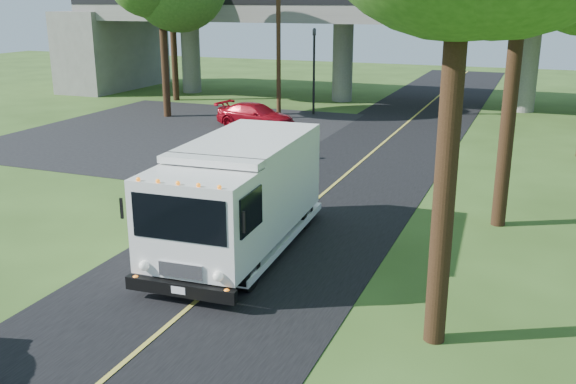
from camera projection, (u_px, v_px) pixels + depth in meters
The scene contains 10 objects.
ground at pixel (181, 315), 14.51m from camera, with size 120.00×120.00×0.00m, color #334F1C.
road at pixel (323, 195), 23.41m from camera, with size 7.00×90.00×0.02m, color black.
parking_lot at pixel (176, 132), 34.41m from camera, with size 16.00×18.00×0.01m, color black.
lane_line at pixel (323, 194), 23.40m from camera, with size 0.12×90.00×0.01m, color gold.
overpass at pixel (432, 36), 41.68m from camera, with size 54.00×10.00×7.30m.
traffic_signal at pixel (314, 62), 38.85m from camera, with size 0.18×0.22×5.20m.
utility_pole at pixel (278, 40), 37.19m from camera, with size 1.60×0.26×9.00m.
step_van at pixel (239, 194), 17.73m from camera, with size 3.14×7.58×3.12m.
red_sedan at pixel (256, 116), 35.55m from camera, with size 1.87×4.60×1.33m, color #A00917.
pedestrian at pixel (260, 140), 28.23m from camera, with size 0.66×0.43×1.81m, color gray.
Camera 1 is at (7.07, -11.28, 6.85)m, focal length 40.00 mm.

